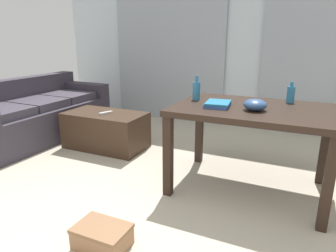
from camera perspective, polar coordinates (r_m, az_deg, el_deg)
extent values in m
plane|color=#B2A893|center=(2.82, 4.02, -11.11)|extent=(8.42, 8.42, 0.00)
cube|color=silver|center=(4.58, 14.48, 16.01)|extent=(6.10, 0.10, 2.60)
cube|color=#99A3AD|center=(4.86, 0.04, 14.90)|extent=(1.83, 0.03, 2.33)
cube|color=#38333D|center=(4.36, -23.51, 0.64)|extent=(0.93, 2.01, 0.43)
cube|color=#38333D|center=(4.55, -26.95, 5.83)|extent=(0.24, 2.00, 0.34)
cube|color=#38333D|center=(4.91, -16.03, 6.76)|extent=(0.89, 0.22, 0.19)
cube|color=#3E3944|center=(4.62, -18.52, 5.37)|extent=(0.66, 0.52, 0.10)
cube|color=#3E3944|center=(4.26, -23.47, 3.97)|extent=(0.66, 0.52, 0.10)
cube|color=#3E3944|center=(3.95, -29.24, 2.30)|extent=(0.66, 0.52, 0.10)
cube|color=#382619|center=(3.73, -11.70, -0.79)|extent=(0.96, 0.52, 0.44)
cube|color=black|center=(2.60, 15.78, 2.96)|extent=(1.29, 0.89, 0.05)
cube|color=black|center=(2.52, 0.02, -5.81)|extent=(0.07, 0.07, 0.70)
cube|color=black|center=(2.33, 28.08, -9.83)|extent=(0.07, 0.07, 0.70)
cube|color=black|center=(3.21, 5.97, -0.89)|extent=(0.07, 0.07, 0.70)
cube|color=black|center=(3.07, 27.52, -3.61)|extent=(0.07, 0.07, 0.70)
cylinder|color=teal|center=(2.79, 5.41, 6.64)|extent=(0.07, 0.07, 0.16)
cylinder|color=teal|center=(2.78, 5.48, 8.88)|extent=(0.03, 0.03, 0.06)
cylinder|color=teal|center=(2.87, 22.25, 5.53)|extent=(0.07, 0.07, 0.14)
cylinder|color=teal|center=(2.86, 22.45, 7.33)|extent=(0.03, 0.03, 0.04)
ellipsoid|color=#2D4C7A|center=(2.47, 16.20, 3.89)|extent=(0.18, 0.18, 0.09)
cube|color=#33519E|center=(2.55, 9.35, 3.96)|extent=(0.21, 0.25, 0.03)
cube|color=#1E668C|center=(2.55, 9.50, 4.40)|extent=(0.22, 0.26, 0.02)
cube|color=#B7B7B2|center=(3.61, -11.72, 2.44)|extent=(0.11, 0.17, 0.02)
cube|color=#996B47|center=(2.11, -12.35, -20.06)|extent=(0.34, 0.23, 0.12)
cube|color=brown|center=(2.07, -12.48, -18.41)|extent=(0.35, 0.24, 0.02)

